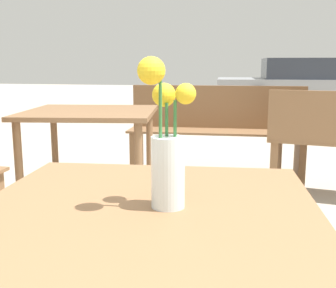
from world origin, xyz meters
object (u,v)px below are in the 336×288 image
(table_front, at_px, (143,265))
(bench_middle, at_px, (217,128))
(table_back, at_px, (90,126))
(parked_car, at_px, (320,86))
(flower_vase, at_px, (167,153))

(table_front, relative_size, bench_middle, 0.56)
(bench_middle, distance_m, table_back, 1.44)
(bench_middle, height_order, parked_car, parked_car)
(flower_vase, xyz_separation_m, bench_middle, (-0.17, 3.04, -0.40))
(table_front, bearing_deg, bench_middle, 92.48)
(table_back, bearing_deg, parked_car, 71.22)
(table_back, xyz_separation_m, parked_car, (2.46, 7.23, -0.06))
(parked_car, bearing_deg, bench_middle, -105.87)
(table_front, distance_m, table_back, 2.07)
(table_front, xyz_separation_m, flower_vase, (0.04, 0.05, 0.23))
(table_front, relative_size, table_back, 0.94)
(flower_vase, height_order, parked_car, parked_car)
(table_front, height_order, parked_car, parked_car)
(flower_vase, bearing_deg, table_front, -126.77)
(flower_vase, distance_m, bench_middle, 3.07)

